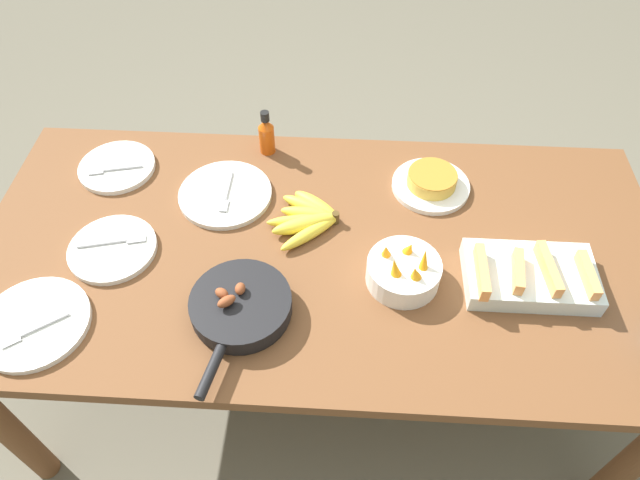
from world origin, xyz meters
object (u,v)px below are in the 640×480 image
melon_tray (530,276)px  frittata_plate_center (431,182)px  skillet (240,307)px  hot_sauce_bottle (267,135)px  empty_plate_far_right (113,249)px  empty_plate_near_front (225,194)px  banana_bunch (309,217)px  fruit_bowl_mango (403,271)px  empty_plate_far_left (117,167)px  empty_plate_mid_edge (34,323)px

melon_tray → frittata_plate_center: size_ratio=1.44×
skillet → hot_sauce_bottle: (-0.01, 0.58, 0.04)m
melon_tray → skillet: (-0.69, -0.13, -0.00)m
skillet → empty_plate_far_right: (-0.36, 0.17, -0.02)m
empty_plate_near_front → empty_plate_far_right: same height
frittata_plate_center → banana_bunch: bearing=-155.7°
melon_tray → banana_bunch: bearing=162.8°
melon_tray → hot_sauce_bottle: bearing=146.9°
fruit_bowl_mango → empty_plate_far_left: bearing=156.6°
banana_bunch → frittata_plate_center: size_ratio=1.07×
empty_plate_near_front → fruit_bowl_mango: fruit_bowl_mango is taller
frittata_plate_center → empty_plate_near_front: 0.58m
empty_plate_near_front → empty_plate_far_right: 0.33m
frittata_plate_center → melon_tray: bearing=-56.2°
banana_bunch → skillet: (-0.14, -0.30, 0.01)m
banana_bunch → melon_tray: size_ratio=0.74×
skillet → fruit_bowl_mango: fruit_bowl_mango is taller
frittata_plate_center → fruit_bowl_mango: (-0.09, -0.33, 0.01)m
melon_tray → fruit_bowl_mango: fruit_bowl_mango is taller
skillet → empty_plate_far_left: skillet is taller
empty_plate_far_left → empty_plate_far_right: 0.31m
empty_plate_far_left → empty_plate_mid_edge: bearing=-94.2°
frittata_plate_center → empty_plate_near_front: frittata_plate_center is taller
melon_tray → empty_plate_far_right: 1.05m
banana_bunch → empty_plate_far_left: bearing=163.1°
empty_plate_far_left → empty_plate_mid_edge: same height
empty_plate_far_right → hot_sauce_bottle: bearing=49.3°
empty_plate_near_front → empty_plate_mid_edge: 0.58m
banana_bunch → empty_plate_near_front: bearing=160.9°
empty_plate_mid_edge → melon_tray: bearing=9.2°
banana_bunch → empty_plate_near_front: (-0.24, 0.08, -0.01)m
frittata_plate_center → empty_plate_far_right: 0.88m
frittata_plate_center → empty_plate_far_right: bearing=-161.4°
banana_bunch → fruit_bowl_mango: (0.24, -0.18, 0.02)m
banana_bunch → frittata_plate_center: (0.33, 0.15, 0.00)m
skillet → frittata_plate_center: bearing=145.6°
fruit_bowl_mango → banana_bunch: bearing=143.6°
skillet → empty_plate_mid_edge: size_ratio=1.41×
empty_plate_far_left → fruit_bowl_mango: fruit_bowl_mango is taller
melon_tray → empty_plate_far_left: (-1.13, 0.35, -0.02)m
skillet → hot_sauce_bottle: bearing=-167.4°
hot_sauce_bottle → banana_bunch: bearing=-62.7°
empty_plate_near_front → empty_plate_mid_edge: bearing=-130.1°
banana_bunch → empty_plate_far_left: banana_bunch is taller
melon_tray → empty_plate_near_front: 0.83m
banana_bunch → melon_tray: (0.55, -0.17, 0.01)m
empty_plate_near_front → empty_plate_far_right: (-0.26, -0.21, 0.00)m
empty_plate_mid_edge → fruit_bowl_mango: (0.86, 0.18, 0.03)m
melon_tray → empty_plate_near_front: (-0.79, 0.25, -0.02)m
empty_plate_near_front → empty_plate_mid_edge: same height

